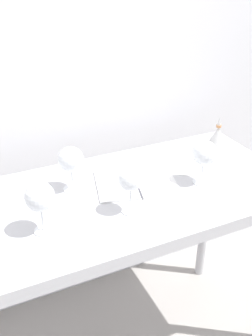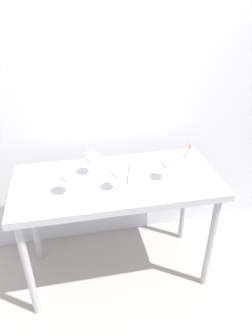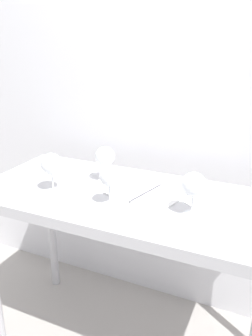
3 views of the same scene
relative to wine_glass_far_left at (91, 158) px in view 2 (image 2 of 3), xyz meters
The scene contains 11 objects.
ground_plane 1.04m from the wine_glass_far_left, 32.34° to the right, with size 6.00×6.00×0.00m, color #A09A95.
back_wall 0.50m from the wine_glass_far_left, 68.49° to the left, with size 3.80×0.04×2.60m, color silver.
steel_counter 0.30m from the wine_glass_far_left, 33.91° to the right, with size 1.40×0.65×0.90m.
wine_glass_far_left is the anchor object (origin of this frame).
wine_glass_near_right 0.51m from the wine_glass_far_left, 19.23° to the right, with size 0.10×0.10×0.18m.
wine_glass_near_center 0.27m from the wine_glass_far_left, 58.55° to the right, with size 0.08×0.08×0.18m.
wine_glass_near_left 0.27m from the wine_glass_far_left, 129.31° to the right, with size 0.10×0.10×0.18m.
open_notebook 0.28m from the wine_glass_far_left, 14.78° to the right, with size 0.37×0.31×0.01m.
tasting_sheet_upper 0.25m from the wine_glass_far_left, 165.20° to the left, with size 0.19×0.22×0.00m, color white.
tasting_sheet_lower 0.55m from the wine_glass_far_left, ahead, with size 0.16×0.27×0.00m, color white.
decanter_funnel 0.76m from the wine_glass_far_left, ahead, with size 0.10×0.10×0.15m.
Camera 2 is at (-0.28, -1.71, 2.03)m, focal length 32.48 mm.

